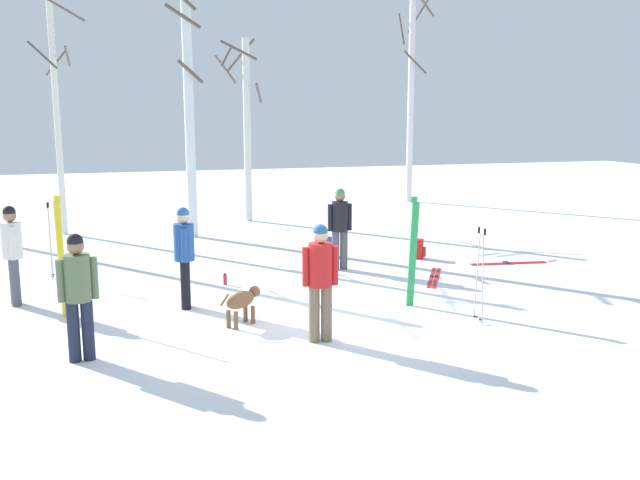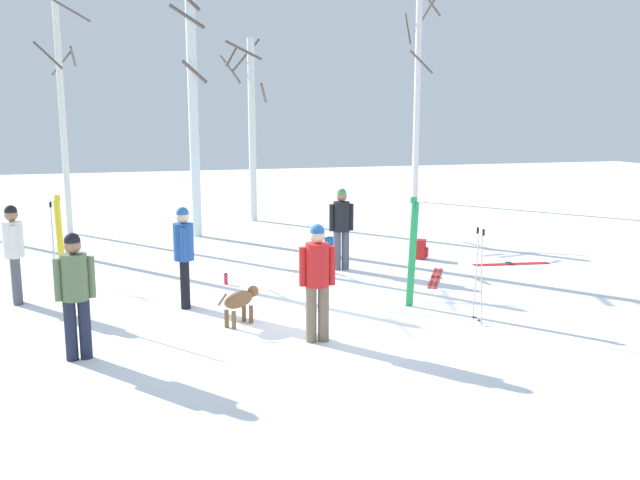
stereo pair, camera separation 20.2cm
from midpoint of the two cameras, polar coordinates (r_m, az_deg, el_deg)
ground_plane at (r=10.96m, az=0.06°, el=-6.78°), size 60.00×60.00×0.00m
person_0 at (r=9.80m, az=0.36°, el=-2.91°), size 0.52×0.34×1.72m
person_1 at (r=12.84m, az=-23.55°, el=-0.60°), size 0.34×0.51×1.72m
person_2 at (r=11.75m, az=-10.69°, el=-0.86°), size 0.34×0.52×1.72m
person_3 at (r=9.61m, az=-18.99°, el=-3.77°), size 0.52×0.34×1.72m
person_4 at (r=14.37m, az=2.18°, el=1.37°), size 0.52×0.34×1.72m
dog at (r=10.78m, az=-6.04°, el=-4.99°), size 0.74×0.58×0.57m
ski_pair_planted_0 at (r=11.74m, az=8.12°, el=-1.02°), size 0.20×0.02×1.88m
ski_pair_planted_1 at (r=11.76m, az=-20.12°, el=-1.30°), size 0.14×0.13×1.97m
ski_pair_lying_0 at (r=14.00m, az=9.91°, el=-3.08°), size 1.01×1.60×0.05m
ski_pair_lying_1 at (r=15.63m, az=15.85°, el=-1.91°), size 1.72×0.41×0.05m
ski_poles_0 at (r=14.61m, az=-20.82°, el=0.17°), size 0.07×0.25×1.53m
ski_poles_1 at (r=10.99m, az=13.49°, el=-2.68°), size 0.07×0.28×1.51m
backpack_0 at (r=15.76m, az=8.73°, el=-0.78°), size 0.34×0.33×0.44m
backpack_1 at (r=15.84m, az=1.31°, el=-0.60°), size 0.35×0.34×0.44m
water_bottle_0 at (r=13.39m, az=-7.35°, el=-3.21°), size 0.07×0.07×0.22m
birch_tree_1 at (r=19.83m, az=-20.29°, el=10.94°), size 1.48×1.48×7.17m
birch_tree_2 at (r=18.47m, az=-10.13°, el=11.22°), size 0.93×0.71×6.92m
birch_tree_3 at (r=21.03m, az=-5.46°, el=9.59°), size 1.38×1.65×5.46m
birch_tree_4 at (r=25.81m, az=8.27°, el=11.94°), size 1.22×1.35×7.55m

